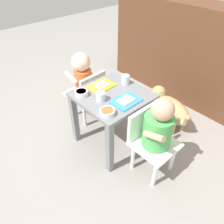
{
  "coord_description": "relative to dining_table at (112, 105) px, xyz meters",
  "views": [
    {
      "loc": [
        0.98,
        -0.88,
        1.36
      ],
      "look_at": [
        0.0,
        0.0,
        0.31
      ],
      "focal_mm": 35.12,
      "sensor_mm": 36.0,
      "label": 1
    }
  ],
  "objects": [
    {
      "name": "dining_table",
      "position": [
        0.0,
        0.0,
        0.0
      ],
      "size": [
        0.48,
        0.48,
        0.47
      ],
      "color": "slate",
      "rests_on": "ground"
    },
    {
      "name": "seated_child_left",
      "position": [
        -0.4,
        0.04,
        0.03
      ],
      "size": [
        0.3,
        0.3,
        0.64
      ],
      "color": "white",
      "rests_on": "ground"
    },
    {
      "name": "cereal_bowl_right_side",
      "position": [
        -0.13,
        -0.17,
        0.12
      ],
      "size": [
        0.09,
        0.09,
        0.04
      ],
      "color": "white",
      "rests_on": "dining_table"
    },
    {
      "name": "water_cup_left",
      "position": [
        -0.04,
        0.17,
        0.13
      ],
      "size": [
        0.06,
        0.06,
        0.07
      ],
      "color": "white",
      "rests_on": "dining_table"
    },
    {
      "name": "food_tray_left",
      "position": [
        -0.13,
        0.01,
        0.11
      ],
      "size": [
        0.15,
        0.2,
        0.02
      ],
      "color": "gold",
      "rests_on": "dining_table"
    },
    {
      "name": "food_tray_right",
      "position": [
        0.13,
        0.01,
        0.11
      ],
      "size": [
        0.15,
        0.2,
        0.02
      ],
      "color": "#388CD8",
      "rests_on": "dining_table"
    },
    {
      "name": "water_cup_right",
      "position": [
        0.01,
        -0.11,
        0.13
      ],
      "size": [
        0.06,
        0.06,
        0.06
      ],
      "color": "white",
      "rests_on": "dining_table"
    },
    {
      "name": "ground_plane",
      "position": [
        0.0,
        0.0,
        -0.37
      ],
      "size": [
        7.0,
        7.0,
        0.0
      ],
      "primitive_type": "plane",
      "color": "gray"
    },
    {
      "name": "kitchen_cabinet_back",
      "position": [
        0.0,
        1.05,
        0.09
      ],
      "size": [
        1.78,
        0.33,
        0.93
      ],
      "primitive_type": "cube",
      "color": "#56331E",
      "rests_on": "ground"
    },
    {
      "name": "veggie_bowl_far",
      "position": [
        0.15,
        -0.17,
        0.12
      ],
      "size": [
        0.1,
        0.1,
        0.03
      ],
      "color": "white",
      "rests_on": "dining_table"
    },
    {
      "name": "seated_child_right",
      "position": [
        0.4,
        0.02,
        0.02
      ],
      "size": [
        0.28,
        0.28,
        0.64
      ],
      "color": "white",
      "rests_on": "ground"
    },
    {
      "name": "dog",
      "position": [
        0.17,
        0.54,
        -0.18
      ],
      "size": [
        0.48,
        0.27,
        0.29
      ],
      "color": "tan",
      "rests_on": "ground"
    }
  ]
}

